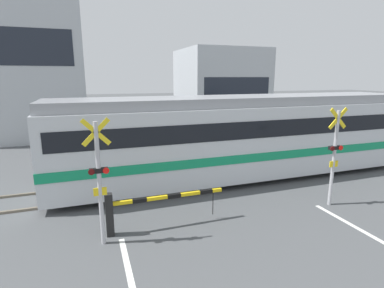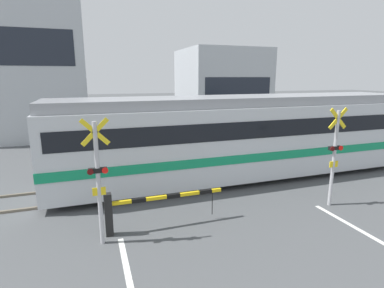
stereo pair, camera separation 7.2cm
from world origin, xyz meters
name	(u,v)px [view 1 (the left image)]	position (x,y,z in m)	size (l,w,h in m)	color
rail_track_near	(198,188)	(0.00, 11.16, 0.04)	(50.00, 0.10, 0.08)	#6B6051
rail_track_far	(186,176)	(0.00, 12.60, 0.04)	(50.00, 0.10, 0.08)	#6B6051
commuter_train	(241,135)	(2.13, 11.88, 1.83)	(15.12, 2.82, 3.42)	silver
crossing_barrier_near	(138,206)	(-2.66, 8.71, 0.73)	(3.34, 0.20, 1.19)	black
crossing_barrier_far	(222,145)	(2.66, 14.76, 0.73)	(3.34, 0.20, 1.19)	black
crossing_signal_left	(99,177)	(-3.63, 8.36, 1.79)	(0.68, 0.15, 3.24)	#B2B2B7
crossing_signal_right	(334,153)	(3.63, 8.36, 1.79)	(0.68, 0.15, 3.24)	#B2B2B7
building_left_of_street	(29,59)	(-7.28, 24.67, 5.36)	(7.02, 6.34, 10.72)	#B2B7BC
building_right_of_street	(220,89)	(6.99, 24.67, 3.20)	(6.42, 6.34, 6.39)	#B2B7BC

